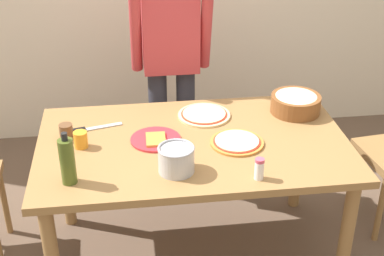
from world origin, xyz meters
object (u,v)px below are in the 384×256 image
(pizza_raw_on_board, at_px, (204,115))
(popcorn_bowl, at_px, (296,102))
(cup_orange, at_px, (81,140))
(steel_pot, at_px, (176,159))
(person_cook, at_px, (171,56))
(pizza_cooked_on_tray, at_px, (237,142))
(olive_oil_bottle, at_px, (67,161))
(cup_small_brown, at_px, (66,132))
(chef_knife, at_px, (89,129))
(dining_table, at_px, (193,156))
(salt_shaker, at_px, (259,169))
(plate_with_slice, at_px, (156,139))

(pizza_raw_on_board, height_order, popcorn_bowl, popcorn_bowl)
(cup_orange, bearing_deg, steel_pot, -32.11)
(person_cook, xyz_separation_m, pizza_cooked_on_tray, (0.26, -0.81, -0.17))
(olive_oil_bottle, relative_size, cup_small_brown, 3.01)
(steel_pot, distance_m, cup_small_brown, 0.65)
(popcorn_bowl, bearing_deg, pizza_cooked_on_tray, -142.10)
(pizza_cooked_on_tray, bearing_deg, pizza_raw_on_board, 110.38)
(chef_knife, bearing_deg, cup_orange, -99.98)
(steel_pot, bearing_deg, pizza_raw_on_board, 68.40)
(dining_table, relative_size, olive_oil_bottle, 6.25)
(pizza_cooked_on_tray, bearing_deg, steel_pot, -147.27)
(pizza_raw_on_board, bearing_deg, chef_knife, -173.13)
(steel_pot, xyz_separation_m, cup_orange, (-0.45, 0.28, -0.02))
(person_cook, xyz_separation_m, pizza_raw_on_board, (0.14, -0.49, -0.17))
(dining_table, height_order, cup_small_brown, cup_small_brown)
(dining_table, bearing_deg, pizza_cooked_on_tray, -13.98)
(cup_orange, bearing_deg, pizza_raw_on_board, 20.84)
(salt_shaker, bearing_deg, popcorn_bowl, 60.29)
(cup_orange, bearing_deg, chef_knife, 80.02)
(chef_knife, bearing_deg, person_cook, 48.40)
(plate_with_slice, xyz_separation_m, cup_orange, (-0.38, -0.01, 0.03))
(dining_table, xyz_separation_m, person_cook, (-0.04, 0.76, 0.27))
(cup_orange, bearing_deg, cup_small_brown, 130.63)
(pizza_cooked_on_tray, xyz_separation_m, cup_orange, (-0.79, 0.07, 0.03))
(cup_small_brown, bearing_deg, popcorn_bowl, 6.80)
(dining_table, xyz_separation_m, pizza_cooked_on_tray, (0.22, -0.05, 0.10))
(dining_table, height_order, pizza_raw_on_board, pizza_raw_on_board)
(pizza_raw_on_board, relative_size, popcorn_bowl, 1.05)
(steel_pot, bearing_deg, olive_oil_bottle, -176.61)
(cup_small_brown, bearing_deg, cup_orange, -49.37)
(popcorn_bowl, distance_m, cup_orange, 1.21)
(person_cook, height_order, plate_with_slice, person_cook)
(pizza_cooked_on_tray, xyz_separation_m, salt_shaker, (0.04, -0.33, 0.04))
(plate_with_slice, relative_size, chef_knife, 0.90)
(pizza_raw_on_board, distance_m, plate_with_slice, 0.38)
(cup_orange, height_order, salt_shaker, salt_shaker)
(plate_with_slice, height_order, olive_oil_bottle, olive_oil_bottle)
(cup_small_brown, height_order, chef_knife, cup_small_brown)
(chef_knife, bearing_deg, salt_shaker, -36.01)
(olive_oil_bottle, height_order, chef_knife, olive_oil_bottle)
(pizza_cooked_on_tray, xyz_separation_m, steel_pot, (-0.33, -0.21, 0.06))
(pizza_cooked_on_tray, bearing_deg, salt_shaker, -83.88)
(pizza_raw_on_board, relative_size, olive_oil_bottle, 1.15)
(popcorn_bowl, bearing_deg, dining_table, -157.41)
(dining_table, bearing_deg, plate_with_slice, 171.28)
(plate_with_slice, height_order, cup_small_brown, cup_small_brown)
(person_cook, bearing_deg, plate_with_slice, -101.92)
(popcorn_bowl, relative_size, cup_small_brown, 3.29)
(popcorn_bowl, xyz_separation_m, cup_orange, (-1.19, -0.24, -0.02))
(cup_small_brown, bearing_deg, salt_shaker, -28.47)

